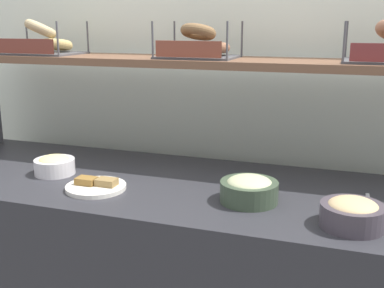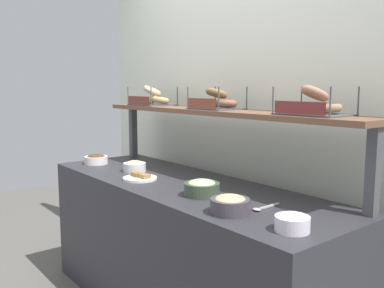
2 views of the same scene
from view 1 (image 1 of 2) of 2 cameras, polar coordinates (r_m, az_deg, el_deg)
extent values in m
cube|color=white|center=(2.18, 3.08, 8.60)|extent=(3.37, 0.06, 2.40)
cube|color=#2D2D33|center=(1.92, -1.94, -16.72)|extent=(2.17, 0.70, 0.85)
cube|color=brown|center=(1.91, 0.77, 9.77)|extent=(2.13, 0.32, 0.03)
cylinder|color=#3C4C38|center=(1.57, 6.80, -5.65)|extent=(0.19, 0.19, 0.07)
ellipsoid|color=#BDC391|center=(1.56, 6.83, -4.66)|extent=(0.15, 0.15, 0.05)
cylinder|color=#453D46|center=(1.44, 18.52, -8.11)|extent=(0.18, 0.18, 0.07)
ellipsoid|color=tan|center=(1.43, 18.61, -7.06)|extent=(0.14, 0.14, 0.05)
cylinder|color=white|center=(1.91, -16.03, -2.59)|extent=(0.15, 0.15, 0.06)
ellipsoid|color=#F4DD90|center=(1.90, -16.08, -1.88)|extent=(0.12, 0.12, 0.04)
cylinder|color=white|center=(1.71, -11.36, -5.06)|extent=(0.21, 0.21, 0.01)
cube|color=olive|center=(1.72, -12.46, -4.29)|extent=(0.07, 0.05, 0.02)
cube|color=olive|center=(1.69, -10.14, -4.49)|extent=(0.07, 0.05, 0.02)
cube|color=#B7B7BC|center=(1.65, 20.26, -6.45)|extent=(0.02, 0.14, 0.01)
ellipsoid|color=#B7B7BC|center=(1.57, 20.43, -7.52)|extent=(0.04, 0.03, 0.01)
cube|color=#4C4C51|center=(2.22, -17.39, 10.27)|extent=(0.33, 0.24, 0.01)
cylinder|color=#4C4C51|center=(2.03, -15.70, 11.93)|extent=(0.01, 0.01, 0.14)
cylinder|color=#4C4C51|center=(2.41, -19.04, 11.98)|extent=(0.01, 0.01, 0.14)
cylinder|color=#4C4C51|center=(2.23, -12.31, 12.29)|extent=(0.01, 0.01, 0.14)
cube|color=brown|center=(2.13, -19.38, 10.93)|extent=(0.28, 0.01, 0.06)
torus|color=tan|center=(2.23, -19.13, 10.88)|extent=(0.20, 0.20, 0.05)
torus|color=tan|center=(2.22, -15.84, 11.31)|extent=(0.15, 0.15, 0.06)
torus|color=tan|center=(2.22, -17.59, 12.94)|extent=(0.20, 0.20, 0.10)
cube|color=#4C4C51|center=(1.90, 0.80, 10.33)|extent=(0.30, 0.24, 0.01)
cylinder|color=#4C4C51|center=(1.84, -4.71, 12.21)|extent=(0.01, 0.01, 0.14)
cylinder|color=#4C4C51|center=(1.75, 4.21, 12.10)|extent=(0.01, 0.01, 0.14)
cylinder|color=#4C4C51|center=(2.06, -2.10, 12.46)|extent=(0.01, 0.01, 0.14)
cylinder|color=#4C4C51|center=(1.97, 5.96, 12.31)|extent=(0.01, 0.01, 0.14)
cube|color=brown|center=(1.79, -0.42, 11.22)|extent=(0.25, 0.01, 0.06)
torus|color=brown|center=(1.89, -1.03, 11.25)|extent=(0.18, 0.18, 0.05)
torus|color=brown|center=(1.92, 2.44, 11.29)|extent=(0.20, 0.20, 0.05)
torus|color=brown|center=(1.90, 0.81, 13.19)|extent=(0.17, 0.17, 0.08)
cylinder|color=#4C4C51|center=(1.70, 17.66, 11.42)|extent=(0.01, 0.01, 0.14)
cylinder|color=#4C4C51|center=(1.93, 17.88, 11.67)|extent=(0.01, 0.01, 0.14)
torus|color=#926E47|center=(1.78, 21.06, 10.04)|extent=(0.20, 0.20, 0.05)
camera|label=2|loc=(1.34, 105.33, -3.86)|focal=38.94mm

